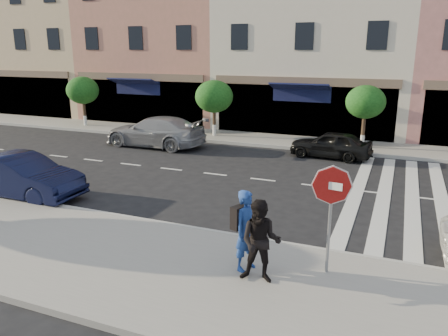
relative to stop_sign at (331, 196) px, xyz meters
The scene contains 15 objects.
ground 4.78m from the stop_sign, 143.34° to the left, with size 120.00×120.00×0.00m, color black.
sidewalk_near 4.13m from the stop_sign, 162.16° to the right, with size 60.00×4.50×0.15m, color gray.
sidewalk_far 14.18m from the stop_sign, 104.48° to the left, with size 60.00×3.00×0.15m, color gray.
building_west_far 32.45m from the stop_sign, 142.45° to the left, with size 12.00×9.00×12.00m, color #D1AD86.
building_west_mid 24.93m from the stop_sign, 126.50° to the left, with size 10.00×9.00×14.00m, color tan.
building_centre 20.34m from the stop_sign, 101.57° to the left, with size 11.00×9.00×11.00m, color beige.
street_tree_wa 22.07m from the stop_sign, 142.55° to the left, with size 2.00×2.00×3.05m.
street_tree_wb 15.90m from the stop_sign, 122.41° to the left, with size 2.10×2.10×3.06m.
street_tree_c 13.44m from the stop_sign, 92.21° to the left, with size 1.90×1.90×3.04m.
stop_sign is the anchor object (origin of this frame).
photographer 1.94m from the stop_sign, 163.16° to the right, with size 0.66×0.43×1.81m, color navy.
walker 1.75m from the stop_sign, 143.97° to the right, with size 0.86×0.67×1.77m, color black.
car_near_mid 10.65m from the stop_sign, behind, with size 1.54×4.41×1.45m, color black.
car_far_left 14.65m from the stop_sign, 135.59° to the left, with size 2.16×5.31×1.54m, color gray.
car_far_mid 11.37m from the stop_sign, 98.69° to the left, with size 1.48×3.67×1.25m, color black.
Camera 1 is at (4.72, -11.40, 4.85)m, focal length 35.00 mm.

